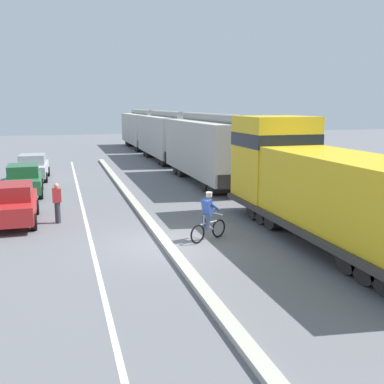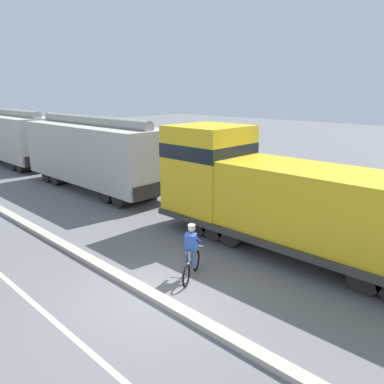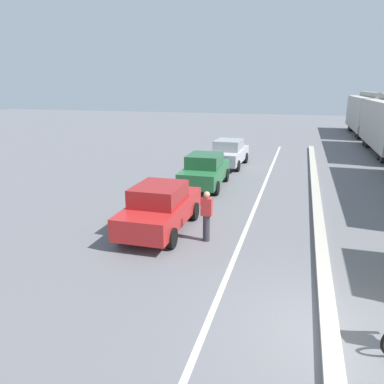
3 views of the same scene
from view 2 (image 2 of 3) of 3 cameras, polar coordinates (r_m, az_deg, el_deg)
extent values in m
plane|color=slate|center=(10.79, -6.15, -15.65)|extent=(120.00, 120.00, 0.00)
cube|color=#B2AD9E|center=(15.42, -20.83, -6.51)|extent=(0.36, 36.00, 0.16)
cube|color=gold|center=(12.76, 19.68, -2.20)|extent=(2.70, 9.86, 2.40)
cube|color=gold|center=(15.24, 2.57, 3.56)|extent=(2.80, 2.80, 3.50)
cube|color=black|center=(15.10, 2.60, 6.49)|extent=(2.83, 2.83, 0.56)
cube|color=#383533|center=(13.38, 16.88, -6.61)|extent=(3.10, 11.60, 0.20)
cylinder|color=#4C4947|center=(13.43, 16.83, -7.20)|extent=(1.10, 3.00, 1.10)
cylinder|color=black|center=(15.50, 3.62, -3.74)|extent=(2.40, 1.00, 1.00)
cylinder|color=black|center=(15.02, 5.96, -4.41)|extent=(2.40, 1.00, 1.00)
cylinder|color=black|center=(14.58, 8.45, -5.11)|extent=(2.40, 1.00, 1.00)
cylinder|color=black|center=(12.68, 26.56, -9.83)|extent=(2.40, 1.00, 1.00)
cube|color=#ACAAA2|center=(21.84, -14.74, 5.82)|extent=(2.90, 10.40, 3.10)
cylinder|color=gray|center=(21.64, -15.05, 10.34)|extent=(0.60, 9.88, 0.60)
cube|color=black|center=(26.60, -20.58, 4.33)|extent=(2.61, 0.10, 0.70)
cube|color=black|center=(17.91, -5.57, 0.34)|extent=(2.61, 0.10, 0.70)
cylinder|color=black|center=(25.39, -19.00, 2.84)|extent=(2.46, 0.90, 0.90)
cylinder|color=black|center=(24.44, -17.80, 2.48)|extent=(2.46, 0.90, 0.90)
cylinder|color=black|center=(20.00, -10.37, 0.26)|extent=(2.46, 0.90, 0.90)
cylinder|color=black|center=(19.15, -8.42, -0.33)|extent=(2.46, 0.90, 0.90)
cube|color=#AEABA4|center=(32.23, -25.81, 7.70)|extent=(2.90, 10.40, 3.10)
cylinder|color=gray|center=(32.10, -26.17, 10.75)|extent=(0.60, 9.88, 0.60)
cube|color=black|center=(27.58, -21.59, 4.59)|extent=(2.61, 0.10, 0.70)
cylinder|color=black|center=(34.94, -27.08, 5.19)|extent=(2.46, 0.90, 0.90)
cylinder|color=black|center=(30.00, -23.60, 4.19)|extent=(2.46, 0.90, 0.90)
cylinder|color=black|center=(29.00, -22.74, 3.94)|extent=(2.46, 0.90, 0.90)
torus|color=black|center=(12.01, 0.64, -10.41)|extent=(0.61, 0.36, 0.66)
torus|color=black|center=(11.11, -0.88, -12.65)|extent=(0.61, 0.36, 0.66)
cylinder|color=silver|center=(11.42, -0.09, -10.15)|extent=(0.72, 0.40, 0.05)
cylinder|color=silver|center=(11.59, 0.06, -10.75)|extent=(0.45, 0.26, 0.36)
cylinder|color=silver|center=(11.17, -0.41, -9.91)|extent=(0.04, 0.04, 0.30)
cylinder|color=silver|center=(11.71, 0.54, -8.15)|extent=(0.25, 0.44, 0.04)
cylinder|color=#38476B|center=(11.32, -0.76, -10.10)|extent=(0.33, 0.26, 0.52)
cylinder|color=#38476B|center=(11.27, 0.23, -10.23)|extent=(0.30, 0.25, 0.52)
cube|color=#2D4CA5|center=(11.15, -0.16, -7.60)|extent=(0.45, 0.45, 0.57)
sphere|color=tan|center=(11.06, -0.06, -5.61)|extent=(0.22, 0.22, 0.22)
cylinder|color=white|center=(11.03, -0.06, -5.12)|extent=(0.22, 0.22, 0.05)
cylinder|color=#2D4CA5|center=(11.37, -0.65, -7.14)|extent=(0.45, 0.29, 0.36)
cylinder|color=#2D4CA5|center=(11.28, 0.92, -7.31)|extent=(0.45, 0.29, 0.36)
camera|label=1|loc=(7.68, 111.17, -12.29)|focal=42.00mm
camera|label=3|loc=(5.12, 38.82, 3.01)|focal=35.00mm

